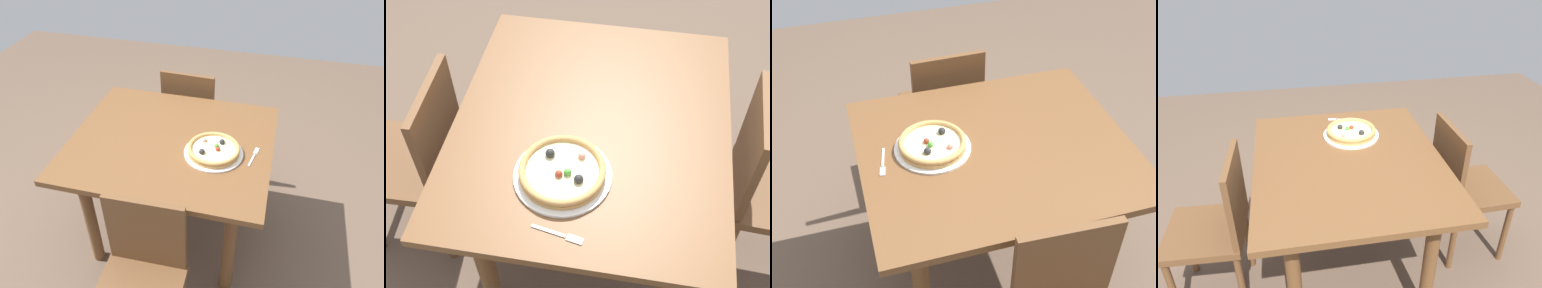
# 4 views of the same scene
# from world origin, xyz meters

# --- Properties ---
(ground_plane) EXTENTS (6.00, 6.00, 0.00)m
(ground_plane) POSITION_xyz_m (0.00, 0.00, 0.00)
(ground_plane) COLOR brown
(dining_table) EXTENTS (1.14, 0.98, 0.78)m
(dining_table) POSITION_xyz_m (0.00, 0.00, 0.65)
(dining_table) COLOR brown
(dining_table) RESTS_ON ground
(chair_near) EXTENTS (0.41, 0.41, 0.89)m
(chair_near) POSITION_xyz_m (0.05, -0.70, 0.49)
(chair_near) COLOR brown
(chair_near) RESTS_ON ground
(chair_far) EXTENTS (0.42, 0.42, 0.89)m
(chair_far) POSITION_xyz_m (-0.05, 0.70, 0.49)
(chair_far) COLOR brown
(chair_far) RESTS_ON ground
(plate) EXTENTS (0.32, 0.32, 0.01)m
(plate) POSITION_xyz_m (0.26, -0.06, 0.78)
(plate) COLOR white
(plate) RESTS_ON dining_table
(pizza) EXTENTS (0.28, 0.28, 0.05)m
(pizza) POSITION_xyz_m (0.26, -0.06, 0.81)
(pizza) COLOR tan
(pizza) RESTS_ON plate
(fork) EXTENTS (0.05, 0.17, 0.00)m
(fork) POSITION_xyz_m (0.47, -0.02, 0.78)
(fork) COLOR silver
(fork) RESTS_ON dining_table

